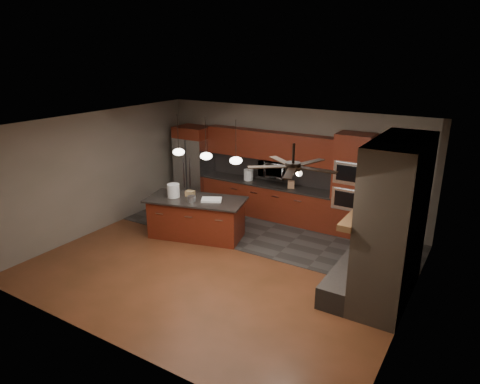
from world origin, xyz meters
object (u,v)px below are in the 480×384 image
Objects in this scene: kitchen_island at (196,218)px; paint_tray at (212,200)px; counter_bucket at (249,175)px; white_bucket at (173,191)px; paint_can at (192,199)px; counter_box at (291,184)px; microwave at (275,169)px; refrigerator at (194,165)px; cardboard_box at (190,193)px; oven_tower at (352,186)px.

kitchen_island is 5.45× the size of paint_tray.
paint_tray is at bearing -85.54° from counter_bucket.
kitchen_island is at bearing 164.26° from paint_tray.
white_bucket is at bearing -178.64° from kitchen_island.
counter_bucket is (-0.15, 1.88, 0.10)m from paint_tray.
counter_bucket reaches higher than paint_can.
counter_box is (1.24, -0.05, -0.05)m from counter_bucket.
kitchen_island is (-0.97, -2.02, -0.84)m from microwave.
refrigerator reaches higher than paint_can.
kitchen_island is 2.06m from counter_bucket.
refrigerator is 2.94m from counter_box.
cardboard_box is at bearing 150.19° from paint_tray.
microwave is 0.30× the size of kitchen_island.
paint_tray is at bearing -107.24° from microwave.
cardboard_box is 1.10× the size of counter_box.
paint_can reaches higher than kitchen_island.
counter_box is at bearing -11.48° from microwave.
white_bucket is 2.86m from counter_box.
white_bucket reaches higher than kitchen_island.
refrigerator is 2.55m from paint_can.
refrigerator is 0.90× the size of kitchen_island.
microwave is 2.29m from cardboard_box.
microwave is 2.39m from kitchen_island.
cardboard_box is 0.70× the size of counter_bucket.
refrigerator reaches higher than cardboard_box.
oven_tower reaches higher than refrigerator.
paint_can is 0.44m from paint_tray.
paint_can is at bearing -57.79° from cardboard_box.
microwave is at bearing 47.53° from cardboard_box.
counter_box is at bearing -2.32° from counter_bucket.
kitchen_island is at bearing -146.40° from oven_tower.
kitchen_island is 0.55m from paint_can.
cardboard_box is at bearing -103.76° from counter_bucket.
kitchen_island is at bearing -152.18° from counter_box.
white_bucket is at bearing 166.03° from paint_tray.
microwave is 2.61× the size of counter_bucket.
cardboard_box is 2.49m from counter_box.
white_bucket is at bearing -149.20° from cardboard_box.
oven_tower is at bearing -0.16° from counter_bucket.
counter_box reaches higher than paint_tray.
counter_box is at bearing 0.61° from refrigerator.
paint_can is 0.42× the size of paint_tray.
cardboard_box is (0.28, 0.25, -0.09)m from white_bucket.
oven_tower is 7.84× the size of white_bucket.
oven_tower reaches higher than kitchen_island.
white_bucket is (-0.51, -0.15, 0.61)m from kitchen_island.
white_bucket is at bearing -64.77° from refrigerator.
counter_bucket is (0.23, 1.97, 0.58)m from kitchen_island.
microwave is 1.66× the size of paint_tray.
paint_can is (-0.95, -2.19, -0.32)m from microwave.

